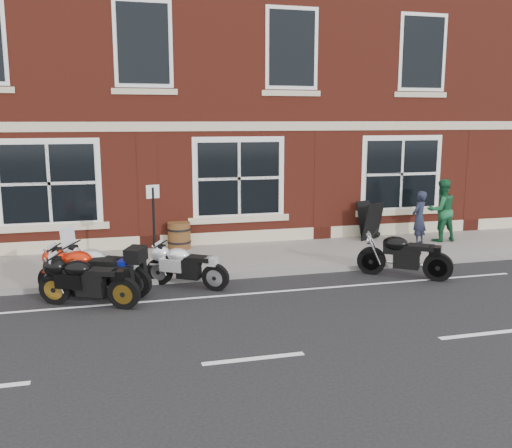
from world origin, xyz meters
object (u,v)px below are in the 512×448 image
object	(u,v)px
moto_sport_black	(87,279)
moto_touring_silver	(101,267)
pedestrian_left	(419,218)
barrel_planter	(179,235)
moto_naked_black	(403,254)
pedestrian_right	(441,210)
moto_sport_silver	(186,265)
parking_sign	(154,225)
a_board_sign	(370,220)
moto_sport_red	(88,270)

from	to	relation	value
moto_sport_black	moto_touring_silver	bearing A→B (deg)	7.41
pedestrian_left	barrel_planter	world-z (taller)	pedestrian_left
moto_naked_black	pedestrian_right	size ratio (longest dim) A/B	1.00
moto_sport_silver	parking_sign	xyz separation A→B (m)	(-0.61, 0.53, 0.82)
moto_touring_silver	moto_sport_silver	xyz separation A→B (m)	(1.77, 0.05, -0.08)
pedestrian_right	a_board_sign	world-z (taller)	pedestrian_right
pedestrian_left	pedestrian_right	distance (m)	0.93
moto_touring_silver	a_board_sign	distance (m)	8.20
moto_sport_silver	pedestrian_left	bearing A→B (deg)	-38.29
moto_naked_black	pedestrian_left	size ratio (longest dim) A/B	1.18
moto_sport_silver	parking_sign	bearing A→B (deg)	84.22
barrel_planter	moto_touring_silver	bearing A→B (deg)	-121.44
moto_sport_black	pedestrian_right	xyz separation A→B (m)	(9.70, 3.14, 0.48)
pedestrian_left	barrel_planter	bearing A→B (deg)	-44.32
a_board_sign	barrel_planter	distance (m)	5.56
pedestrian_left	parking_sign	size ratio (longest dim) A/B	0.73
pedestrian_left	moto_naked_black	bearing A→B (deg)	19.52
moto_sport_black	parking_sign	xyz separation A→B (m)	(1.41, 1.32, 0.78)
moto_sport_silver	barrel_planter	size ratio (longest dim) A/B	2.30
parking_sign	pedestrian_left	bearing A→B (deg)	-2.66
moto_sport_red	pedestrian_right	size ratio (longest dim) A/B	1.16
moto_touring_silver	pedestrian_right	xyz separation A→B (m)	(9.45, 2.39, 0.44)
moto_sport_red	moto_naked_black	distance (m)	6.95
moto_sport_red	pedestrian_left	world-z (taller)	pedestrian_left
pedestrian_right	barrel_planter	xyz separation A→B (m)	(-7.42, 0.93, -0.54)
moto_sport_red	pedestrian_left	size ratio (longest dim) A/B	1.38
moto_sport_silver	pedestrian_right	xyz separation A→B (m)	(7.68, 2.34, 0.52)
a_board_sign	moto_sport_red	bearing A→B (deg)	179.05
moto_sport_black	moto_sport_silver	distance (m)	2.17
pedestrian_left	a_board_sign	distance (m)	1.44
moto_touring_silver	barrel_planter	distance (m)	3.90
moto_naked_black	pedestrian_left	distance (m)	3.17
moto_sport_black	pedestrian_left	size ratio (longest dim) A/B	1.27
moto_touring_silver	pedestrian_left	xyz separation A→B (m)	(8.58, 2.11, 0.30)
moto_sport_red	a_board_sign	xyz separation A→B (m)	(7.83, 3.28, 0.11)
moto_naked_black	pedestrian_left	xyz separation A→B (m)	(1.89, 2.53, 0.32)
moto_sport_black	parking_sign	distance (m)	2.08
moto_sport_red	parking_sign	size ratio (longest dim) A/B	1.01
moto_naked_black	a_board_sign	xyz separation A→B (m)	(0.88, 3.55, 0.12)
pedestrian_right	barrel_planter	distance (m)	7.50
moto_touring_silver	pedestrian_right	bearing A→B (deg)	-44.42
moto_sport_red	barrel_planter	world-z (taller)	moto_sport_red
moto_touring_silver	moto_sport_silver	size ratio (longest dim) A/B	1.15
moto_sport_black	barrel_planter	distance (m)	4.67
a_board_sign	parking_sign	bearing A→B (deg)	178.00
moto_naked_black	moto_sport_silver	bearing A→B (deg)	121.98
moto_touring_silver	moto_naked_black	distance (m)	6.71
moto_sport_black	a_board_sign	xyz separation A→B (m)	(7.83, 3.88, 0.14)
moto_sport_black	moto_sport_silver	xyz separation A→B (m)	(2.02, 0.80, -0.04)
pedestrian_right	moto_touring_silver	bearing A→B (deg)	12.78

